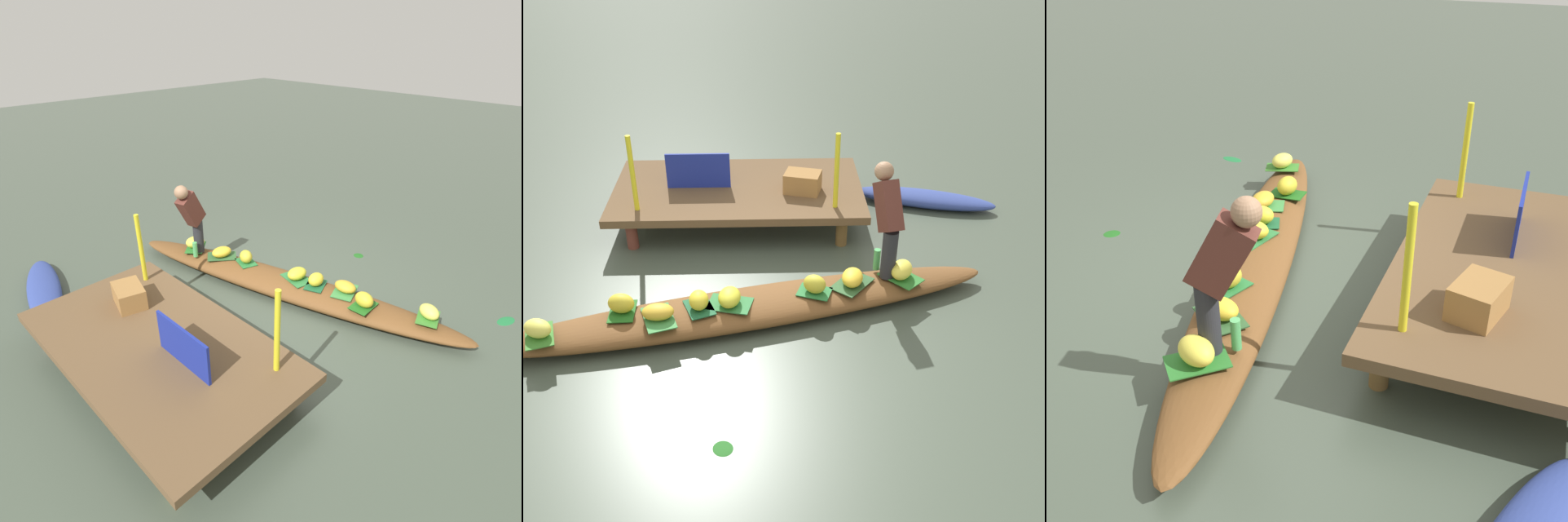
{
  "view_description": "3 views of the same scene",
  "coord_description": "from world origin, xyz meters",
  "views": [
    {
      "loc": [
        -3.46,
        3.93,
        3.46
      ],
      "look_at": [
        0.26,
        0.19,
        0.49
      ],
      "focal_mm": 29.11,
      "sensor_mm": 36.0,
      "label": 1
    },
    {
      "loc": [
        0.21,
        -5.3,
        4.02
      ],
      "look_at": [
        0.38,
        0.4,
        0.44
      ],
      "focal_mm": 43.86,
      "sensor_mm": 36.0,
      "label": 2
    },
    {
      "loc": [
        4.53,
        2.25,
        2.97
      ],
      "look_at": [
        0.27,
        0.61,
        0.39
      ],
      "focal_mm": 43.29,
      "sensor_mm": 36.0,
      "label": 3
    }
  ],
  "objects": [
    {
      "name": "water_bottle",
      "position": [
        1.39,
        0.51,
        0.38
      ],
      "size": [
        0.07,
        0.07,
        0.24
      ],
      "primitive_type": "cylinder",
      "color": "#53B762",
      "rests_on": "vendor_boat"
    },
    {
      "name": "moored_boat",
      "position": [
        2.37,
        2.52,
        0.1
      ],
      "size": [
        1.96,
        0.99,
        0.19
      ],
      "primitive_type": "ellipsoid",
      "rotation": [
        0.0,
        0.0,
        -0.3
      ],
      "color": "#2F428E",
      "rests_on": "ground"
    },
    {
      "name": "railing_post_east",
      "position": [
        1.04,
        1.6,
        0.93
      ],
      "size": [
        0.06,
        0.06,
        0.94
      ],
      "primitive_type": "cylinder",
      "color": "yellow",
      "rests_on": "dock_platform"
    },
    {
      "name": "banana_bunch_3",
      "position": [
        -1.23,
        -0.2,
        0.36
      ],
      "size": [
        0.29,
        0.24,
        0.2
      ],
      "primitive_type": "ellipsoid",
      "rotation": [
        0.0,
        0.0,
        6.11
      ],
      "color": "gold",
      "rests_on": "vendor_boat"
    },
    {
      "name": "leaf_mat_2",
      "position": [
        1.09,
        0.22,
        0.26
      ],
      "size": [
        0.5,
        0.53,
        0.01
      ],
      "primitive_type": "cube",
      "rotation": [
        0.0,
        0.0,
        0.88
      ],
      "color": "#305C2F",
      "rests_on": "vendor_boat"
    },
    {
      "name": "drifting_plant_1",
      "position": [
        -2.6,
        -1.57,
        0.0
      ],
      "size": [
        0.23,
        0.34,
        0.01
      ],
      "primitive_type": "ellipsoid",
      "rotation": [
        0.0,
        0.0,
        1.29
      ],
      "color": "#1E733A",
      "rests_on": "ground"
    },
    {
      "name": "vendor_boat",
      "position": [
        0.0,
        0.0,
        0.13
      ],
      "size": [
        5.31,
        1.91,
        0.26
      ],
      "primitive_type": "ellipsoid",
      "rotation": [
        0.0,
        0.0,
        0.24
      ],
      "color": "brown",
      "rests_on": "ground"
    },
    {
      "name": "drifting_plant_0",
      "position": [
        -0.18,
        -1.74,
        0.0
      ],
      "size": [
        0.24,
        0.24,
        0.01
      ],
      "primitive_type": "ellipsoid",
      "rotation": [
        0.0,
        0.0,
        2.4
      ],
      "color": "#1E601D",
      "rests_on": "ground"
    },
    {
      "name": "leaf_mat_5",
      "position": [
        1.63,
        0.33,
        0.26
      ],
      "size": [
        0.49,
        0.51,
        0.01
      ],
      "primitive_type": "cube",
      "rotation": [
        0.0,
        0.0,
        2.31
      ],
      "color": "#2A752B",
      "rests_on": "vendor_boat"
    },
    {
      "name": "market_banner",
      "position": [
        -0.66,
        2.2,
        0.69
      ],
      "size": [
        0.81,
        0.03,
        0.46
      ],
      "primitive_type": "cube",
      "rotation": [
        0.0,
        0.0,
        0.0
      ],
      "color": "navy",
      "rests_on": "dock_platform"
    },
    {
      "name": "canal_water",
      "position": [
        0.0,
        0.0,
        0.0
      ],
      "size": [
        40.0,
        40.0,
        0.0
      ],
      "primitive_type": "plane",
      "color": "#445042",
      "rests_on": "ground"
    },
    {
      "name": "railing_post_west",
      "position": [
        -1.36,
        1.6,
        0.93
      ],
      "size": [
        0.06,
        0.06,
        0.94
      ],
      "primitive_type": "cylinder",
      "color": "yellow",
      "rests_on": "dock_platform"
    },
    {
      "name": "banana_bunch_2",
      "position": [
        1.09,
        0.22,
        0.34
      ],
      "size": [
        0.28,
        0.36,
        0.16
      ],
      "primitive_type": "ellipsoid",
      "rotation": [
        0.0,
        0.0,
        4.49
      ],
      "color": "yellow",
      "rests_on": "vendor_boat"
    },
    {
      "name": "banana_bunch_1",
      "position": [
        -0.48,
        -0.16,
        0.35
      ],
      "size": [
        0.22,
        0.27,
        0.18
      ],
      "primitive_type": "ellipsoid",
      "rotation": [
        0.0,
        0.0,
        1.66
      ],
      "color": "yellow",
      "rests_on": "vendor_boat"
    },
    {
      "name": "leaf_mat_3",
      "position": [
        -1.23,
        -0.2,
        0.26
      ],
      "size": [
        0.26,
        0.38,
        0.01
      ],
      "primitive_type": "cube",
      "rotation": [
        0.0,
        0.0,
        1.61
      ],
      "color": "#20621D",
      "rests_on": "vendor_boat"
    },
    {
      "name": "banana_bunch_6",
      "position": [
        0.69,
        0.09,
        0.36
      ],
      "size": [
        0.3,
        0.28,
        0.19
      ],
      "primitive_type": "ellipsoid",
      "rotation": [
        0.0,
        0.0,
        2.62
      ],
      "color": "gold",
      "rests_on": "vendor_boat"
    },
    {
      "name": "banana_bunch_7",
      "position": [
        -1.94,
        -0.55,
        0.35
      ],
      "size": [
        0.33,
        0.29,
        0.17
      ],
      "primitive_type": "ellipsoid",
      "rotation": [
        0.0,
        0.0,
        5.85
      ],
      "color": "#EBE357",
      "rests_on": "vendor_boat"
    },
    {
      "name": "banana_bunch_5",
      "position": [
        1.63,
        0.33,
        0.36
      ],
      "size": [
        0.33,
        0.37,
        0.19
      ],
      "primitive_type": "ellipsoid",
      "rotation": [
        0.0,
        0.0,
        4.25
      ],
      "color": "#F7E44B",
      "rests_on": "vendor_boat"
    },
    {
      "name": "banana_bunch_0",
      "position": [
        -0.18,
        -0.1,
        0.34
      ],
      "size": [
        0.25,
        0.33,
        0.17
      ],
      "primitive_type": "ellipsoid",
      "rotation": [
        0.0,
        0.0,
        1.49
      ],
      "color": "yellow",
      "rests_on": "vendor_boat"
    },
    {
      "name": "leaf_mat_6",
      "position": [
        0.69,
        0.09,
        0.26
      ],
      "size": [
        0.4,
        0.34,
        0.01
      ],
      "primitive_type": "cube",
      "rotation": [
        0.0,
        0.0,
        2.8
      ],
      "color": "#277336",
      "rests_on": "vendor_boat"
    },
    {
      "name": "leaf_mat_0",
      "position": [
        -0.18,
        -0.1,
        0.26
      ],
      "size": [
        0.49,
        0.38,
        0.01
      ],
      "primitive_type": "cube",
      "rotation": [
        0.0,
        0.0,
        2.91
      ],
      "color": "#2D753A",
      "rests_on": "vendor_boat"
    },
    {
      "name": "produce_crate",
      "position": [
        0.67,
        2.04,
        0.59
      ],
      "size": [
        0.51,
        0.42,
        0.26
      ],
      "primitive_type": "cube",
      "rotation": [
        0.0,
        0.0,
        -0.26
      ],
      "color": "#9C6D3A",
      "rests_on": "dock_platform"
    },
    {
      "name": "leaf_mat_1",
      "position": [
        -0.48,
        -0.16,
        0.26
      ],
      "size": [
        0.36,
        0.42,
        0.01
      ],
      "primitive_type": "cube",
      "rotation": [
        0.0,
        0.0,
        1.95
      ],
      "color": "#1C5A34",
      "rests_on": "vendor_boat"
    },
    {
      "name": "dock_platform",
      "position": [
        -0.16,
        2.2,
        0.4
      ],
      "size": [
        3.2,
        1.8,
        0.46
      ],
      "color": "brown",
      "rests_on": "ground"
    },
    {
      "name": "banana_bunch_4",
      "position": [
        -0.86,
        -0.31,
        0.33
      ],
      "size": [
        0.32,
        0.22,
        0.15
      ],
      "primitive_type": "ellipsoid",
      "rotation": [
        0.0,
        0.0,
        0.03
      ],
      "color": "gold",
      "rests_on": "vendor_boat"
    },
    {
      "name": "leaf_mat_7",
      "position": [
        -1.94,
        -0.55,
        0.26
      ],
      "size": [
        0.36,
        0.45,
        0.01
      ],
      "primitive_type": "cube",
      "rotation": [
        0.0,
        0.0,
        1.89
      ],
      "color": "#397E2C",
      "rests_on": "vendor_boat"
    },
    {
      "name": "leaf_mat_4",
      "position": [
        -0.86,
        -0.31,
        0.26
      ],
      "size": [
        0.41,
        0.5,
        0.01
      ],
      "primitive_type": "cube",
      "rotation": [
        0.0,
        0.0,
        1.91
      ],
      "color": "#3C8741",
      "rests_on": "vendor_boat"
    },
    {
      "name": "vendor_person",
      "position": [
        1.46,
        0.48,
        0.94
      ],
      "size": [
        0.29,
        0.53,
        1.19
      ],
      "color": "#28282D",
      "rests_on": "vendor_boat"
    }
  ]
}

